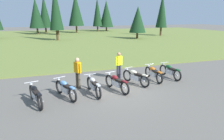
# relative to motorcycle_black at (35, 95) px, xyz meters

# --- Properties ---
(ground_plane) EXTENTS (140.00, 140.00, 0.00)m
(ground_plane) POSITION_rel_motorcycle_black_xyz_m (3.97, 0.63, -0.44)
(ground_plane) COLOR #605B54
(grass_moorland) EXTENTS (80.00, 44.00, 0.10)m
(grass_moorland) POSITION_rel_motorcycle_black_xyz_m (3.97, 26.56, -0.39)
(grass_moorland) COLOR olive
(grass_moorland) RESTS_ON ground
(forest_treeline) EXTENTS (41.65, 21.96, 8.62)m
(forest_treeline) POSITION_rel_motorcycle_black_xyz_m (3.37, 35.25, 4.04)
(forest_treeline) COLOR #47331E
(forest_treeline) RESTS_ON ground
(motorcycle_black) EXTENTS (0.77, 2.06, 0.88)m
(motorcycle_black) POSITION_rel_motorcycle_black_xyz_m (0.00, 0.00, 0.00)
(motorcycle_black) COLOR black
(motorcycle_black) RESTS_ON ground
(motorcycle_sky_blue) EXTENTS (0.91, 2.01, 0.88)m
(motorcycle_sky_blue) POSITION_rel_motorcycle_black_xyz_m (1.32, 0.34, 0.00)
(motorcycle_sky_blue) COLOR black
(motorcycle_sky_blue) RESTS_ON ground
(motorcycle_silver) EXTENTS (0.62, 2.10, 0.88)m
(motorcycle_silver) POSITION_rel_motorcycle_black_xyz_m (2.70, 0.36, 0.00)
(motorcycle_silver) COLOR black
(motorcycle_silver) RESTS_ON ground
(motorcycle_maroon) EXTENTS (0.78, 2.05, 0.88)m
(motorcycle_maroon) POSITION_rel_motorcycle_black_xyz_m (3.94, 0.40, 0.00)
(motorcycle_maroon) COLOR black
(motorcycle_maroon) RESTS_ON ground
(motorcycle_cream) EXTENTS (0.89, 2.02, 0.88)m
(motorcycle_cream) POSITION_rel_motorcycle_black_xyz_m (5.31, 1.03, 0.00)
(motorcycle_cream) COLOR black
(motorcycle_cream) RESTS_ON ground
(motorcycle_orange) EXTENTS (0.62, 2.10, 0.88)m
(motorcycle_orange) POSITION_rel_motorcycle_black_xyz_m (6.66, 1.35, 0.00)
(motorcycle_orange) COLOR black
(motorcycle_orange) RESTS_ON ground
(motorcycle_british_green) EXTENTS (0.62, 2.10, 0.88)m
(motorcycle_british_green) POSITION_rel_motorcycle_black_xyz_m (7.89, 1.44, 0.00)
(motorcycle_british_green) COLOR black
(motorcycle_british_green) RESTS_ON ground
(rider_checking_bike) EXTENTS (0.35, 0.50, 1.67)m
(rider_checking_bike) POSITION_rel_motorcycle_black_xyz_m (2.12, 1.45, 0.51)
(rider_checking_bike) COLOR #4C4233
(rider_checking_bike) RESTS_ON ground
(rider_near_row_end) EXTENTS (0.52, 0.33, 1.67)m
(rider_near_row_end) POSITION_rel_motorcycle_black_xyz_m (4.78, 2.28, 0.51)
(rider_near_row_end) COLOR #2D2D38
(rider_near_row_end) RESTS_ON ground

